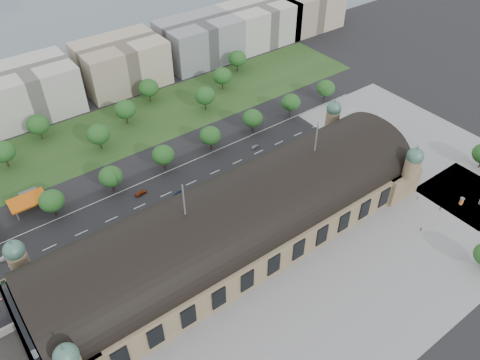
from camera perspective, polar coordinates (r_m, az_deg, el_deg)
ground at (r=171.76m, az=-0.31°, el=-7.50°), size 900.00×900.00×0.00m
station at (r=164.32m, az=-0.33°, el=-5.08°), size 150.00×48.40×44.30m
plaza_south at (r=157.12m, az=12.71°, el=-15.24°), size 190.00×48.00×0.12m
plaza_east at (r=232.81m, az=20.60°, el=4.24°), size 56.00×100.00×0.12m
road_slab at (r=188.97m, az=-12.14°, el=-3.18°), size 260.00×26.00×0.10m
grass_belt at (r=231.73m, az=-17.26°, el=4.92°), size 300.00×45.00×0.10m
petrol_station at (r=201.88m, az=-24.34°, el=-2.03°), size 14.00×13.00×5.05m
lake at (r=417.11m, az=-26.87°, el=18.39°), size 700.00×320.00×0.08m
office_3 at (r=256.78m, az=-24.38°, el=9.86°), size 45.00×32.00×24.00m
office_4 at (r=268.84m, az=-14.25°, el=13.60°), size 45.00×32.00×24.00m
office_5 at (r=289.16m, az=-5.01°, el=16.57°), size 45.00×32.00×24.00m
office_6 at (r=313.20m, az=2.29°, el=18.58°), size 45.00×32.00×24.00m
office_7 at (r=338.18m, az=7.95°, el=19.91°), size 45.00×32.00×24.00m
tree_row_3 at (r=190.06m, az=-21.98°, el=-2.36°), size 9.60×9.60×11.52m
tree_row_4 at (r=194.11m, az=-15.49°, el=0.42°), size 9.60×9.60×11.52m
tree_row_5 at (r=200.96m, az=-9.35°, el=3.04°), size 9.60×9.60×11.52m
tree_row_6 at (r=210.34m, az=-3.65°, el=5.43°), size 9.60×9.60×11.52m
tree_row_7 at (r=221.93m, az=1.54°, el=7.54°), size 9.60×9.60×11.52m
tree_row_8 at (r=235.41m, az=6.22°, el=9.38°), size 9.60×9.60×11.52m
tree_row_9 at (r=250.46m, az=10.41°, el=10.96°), size 9.60×9.60×11.52m
tree_belt_4 at (r=223.22m, az=-26.94°, el=3.10°), size 10.40×10.40×12.48m
tree_belt_5 at (r=235.38m, az=-23.40°, el=6.24°), size 10.40×10.40×12.48m
tree_belt_6 at (r=219.06m, az=-16.88°, el=5.37°), size 10.40×10.40×12.48m
tree_belt_7 at (r=233.92m, az=-13.82°, el=8.36°), size 10.40×10.40×12.48m
tree_belt_8 at (r=249.91m, az=-11.09°, el=10.96°), size 10.40×10.40×12.48m
tree_belt_9 at (r=239.19m, az=-4.29°, el=10.22°), size 10.40×10.40×12.48m
tree_belt_10 at (r=257.11m, az=-2.18°, el=12.57°), size 10.40×10.40×12.48m
tree_belt_11 at (r=275.70m, az=-0.32°, el=14.59°), size 10.40×10.40×12.48m
traffic_car_1 at (r=184.69m, az=-26.50°, el=-8.43°), size 5.06×2.22×1.62m
traffic_car_2 at (r=177.25m, az=-22.50°, el=-9.35°), size 5.41×2.65×1.48m
traffic_car_3 at (r=193.84m, az=-11.99°, el=-1.54°), size 5.33×2.75×1.48m
traffic_car_4 at (r=191.17m, az=-7.62°, el=-1.63°), size 4.01×2.05×1.31m
traffic_car_5 at (r=214.59m, az=1.88°, el=4.07°), size 4.03×1.73×1.29m
traffic_car_6 at (r=234.70m, az=12.28°, el=6.58°), size 4.65×2.18×1.29m
parked_car_1 at (r=173.17m, az=-26.35°, el=-12.48°), size 5.03×3.78×1.27m
parked_car_2 at (r=170.59m, az=-21.53°, el=-11.51°), size 4.68×4.02×1.29m
parked_car_3 at (r=172.65m, az=-15.43°, el=-8.76°), size 4.86×4.18×1.58m
parked_car_4 at (r=173.67m, az=-19.86°, el=-9.67°), size 4.96×4.41×1.63m
parked_car_5 at (r=173.52m, az=-16.81°, el=-8.83°), size 5.83×4.27×1.47m
parked_car_6 at (r=174.20m, az=-16.28°, el=-8.48°), size 4.79×3.99×1.31m
bus_west at (r=179.44m, az=-11.41°, el=-5.05°), size 13.76×4.55×3.76m
bus_mid at (r=186.64m, az=-5.34°, el=-2.27°), size 11.28×3.28×3.10m
bus_east at (r=203.07m, az=2.27°, el=2.00°), size 11.64×3.12×3.22m
advertising_column at (r=204.25m, az=25.40°, el=-2.35°), size 1.71×1.71×3.24m
pedestrian_0 at (r=200.28m, az=20.83°, el=-2.08°), size 0.84×0.62×1.53m
pedestrian_1 at (r=187.28m, az=21.19°, el=-5.60°), size 0.69×0.79×1.82m
pedestrian_2 at (r=198.83m, az=23.23°, el=-3.17°), size 0.53×0.89×1.81m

